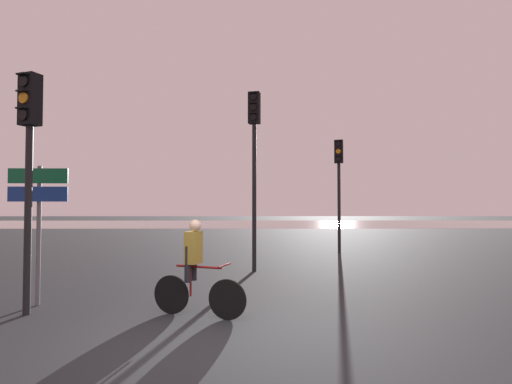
% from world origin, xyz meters
% --- Properties ---
extents(ground_plane, '(120.00, 120.00, 0.00)m').
position_xyz_m(ground_plane, '(0.00, 0.00, 0.00)').
color(ground_plane, black).
extents(water_strip, '(80.00, 16.00, 0.01)m').
position_xyz_m(water_strip, '(0.00, 34.02, 0.00)').
color(water_strip, gray).
rests_on(water_strip, ground).
extents(traffic_light_near_left, '(0.38, 0.40, 4.14)m').
position_xyz_m(traffic_light_near_left, '(-3.44, 1.59, 2.89)').
color(traffic_light_near_left, black).
rests_on(traffic_light_near_left, ground).
extents(traffic_light_center, '(0.37, 0.39, 5.08)m').
position_xyz_m(traffic_light_center, '(0.46, 5.99, 3.49)').
color(traffic_light_center, black).
rests_on(traffic_light_center, ground).
extents(traffic_light_far_right, '(0.38, 0.40, 4.39)m').
position_xyz_m(traffic_light_far_right, '(3.76, 10.13, 3.05)').
color(traffic_light_far_right, black).
rests_on(traffic_light_far_right, ground).
extents(direction_sign_post, '(1.10, 0.12, 2.60)m').
position_xyz_m(direction_sign_post, '(-3.59, 2.20, 1.79)').
color(direction_sign_post, slate).
rests_on(direction_sign_post, ground).
extents(cyclist, '(1.62, 0.71, 1.62)m').
position_xyz_m(cyclist, '(-0.55, 1.46, 0.82)').
color(cyclist, black).
rests_on(cyclist, ground).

